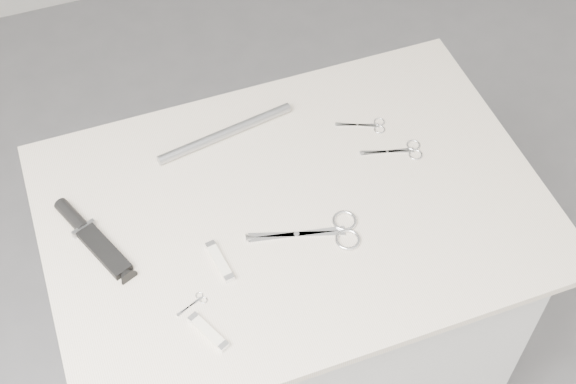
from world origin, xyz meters
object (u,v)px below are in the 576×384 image
object	(u,v)px
plinth	(293,320)
large_shears	(328,232)
tiny_scissors	(195,303)
pocket_knife_a	(220,261)
embroidery_scissors_b	(369,125)
sheathed_knife	(89,235)
pocket_knife_b	(208,332)
metal_rail	(225,133)
embroidery_scissors_a	(403,151)

from	to	relation	value
plinth	large_shears	world-z (taller)	large_shears
tiny_scissors	pocket_knife_a	size ratio (longest dim) A/B	0.65
embroidery_scissors_b	pocket_knife_a	world-z (taller)	pocket_knife_a
sheathed_knife	pocket_knife_b	xyz separation A→B (m)	(0.16, -0.28, -0.00)
embroidery_scissors_b	metal_rail	world-z (taller)	metal_rail
large_shears	tiny_scissors	world-z (taller)	large_shears
embroidery_scissors_b	tiny_scissors	world-z (taller)	same
large_shears	pocket_knife_a	size ratio (longest dim) A/B	2.27
embroidery_scissors_a	tiny_scissors	size ratio (longest dim) A/B	2.10
large_shears	embroidery_scissors_b	size ratio (longest dim) A/B	2.08
tiny_scissors	metal_rail	distance (m)	0.41
sheathed_knife	large_shears	bearing A→B (deg)	-131.19
plinth	tiny_scissors	bearing A→B (deg)	-149.58
sheathed_knife	plinth	bearing A→B (deg)	-121.68
embroidery_scissors_a	embroidery_scissors_b	xyz separation A→B (m)	(-0.04, 0.09, -0.00)
embroidery_scissors_a	metal_rail	bearing A→B (deg)	169.06
embroidery_scissors_a	tiny_scissors	xyz separation A→B (m)	(-0.52, -0.20, -0.00)
pocket_knife_a	embroidery_scissors_a	bearing A→B (deg)	-80.86
sheathed_knife	metal_rail	xyz separation A→B (m)	(0.33, 0.16, 0.00)
tiny_scissors	sheathed_knife	bearing A→B (deg)	103.75
embroidery_scissors_a	tiny_scissors	bearing A→B (deg)	-143.00
plinth	large_shears	bearing A→B (deg)	-65.09
pocket_knife_a	sheathed_knife	bearing A→B (deg)	49.01
tiny_scissors	metal_rail	world-z (taller)	metal_rail
large_shears	embroidery_scissors_b	xyz separation A→B (m)	(0.19, 0.23, -0.00)
embroidery_scissors_b	pocket_knife_b	xyz separation A→B (m)	(-0.47, -0.36, 0.00)
pocket_knife_a	pocket_knife_b	distance (m)	0.15
metal_rail	embroidery_scissors_a	bearing A→B (deg)	-26.45
tiny_scissors	pocket_knife_b	distance (m)	0.07
large_shears	tiny_scissors	xyz separation A→B (m)	(-0.29, -0.06, -0.00)
metal_rail	pocket_knife_a	bearing A→B (deg)	-109.31
pocket_knife_b	embroidery_scissors_b	bearing A→B (deg)	-77.66
embroidery_scissors_a	embroidery_scissors_b	world-z (taller)	same
embroidery_scissors_a	sheathed_knife	xyz separation A→B (m)	(-0.67, 0.01, 0.01)
large_shears	metal_rail	xyz separation A→B (m)	(-0.11, 0.31, 0.01)
large_shears	pocket_knife_a	xyz separation A→B (m)	(-0.22, 0.01, 0.00)
tiny_scissors	embroidery_scissors_b	bearing A→B (deg)	9.86
plinth	pocket_knife_a	bearing A→B (deg)	-156.42
sheathed_knife	embroidery_scissors_b	bearing A→B (deg)	-104.95
embroidery_scissors_a	metal_rail	world-z (taller)	metal_rail
embroidery_scissors_b	pocket_knife_b	world-z (taller)	pocket_knife_b
pocket_knife_a	metal_rail	size ratio (longest dim) A/B	0.31
sheathed_knife	pocket_knife_a	world-z (taller)	sheathed_knife
embroidery_scissors_a	pocket_knife_a	xyz separation A→B (m)	(-0.45, -0.14, 0.00)
plinth	pocket_knife_a	distance (m)	0.52
sheathed_knife	tiny_scissors	bearing A→B (deg)	-166.85
large_shears	plinth	bearing A→B (deg)	129.66
embroidery_scissors_b	pocket_knife_a	xyz separation A→B (m)	(-0.41, -0.23, 0.00)
tiny_scissors	sheathed_knife	world-z (taller)	sheathed_knife
embroidery_scissors_b	tiny_scissors	bearing A→B (deg)	-125.89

